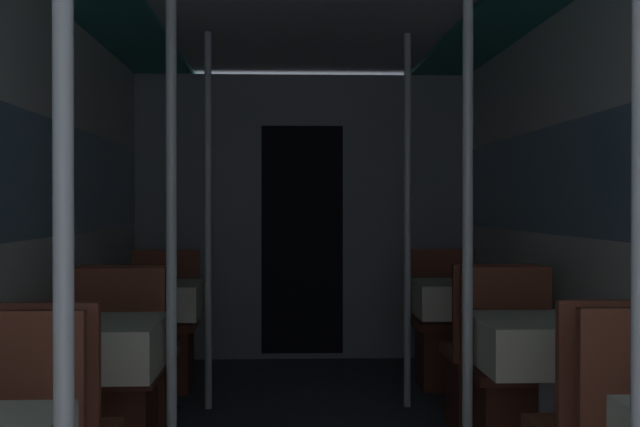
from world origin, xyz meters
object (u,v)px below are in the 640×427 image
object	(u,v)px
dining_table_right_1	(553,352)
dining_table_right_2	(465,305)
support_pole_left_0	(63,251)
chair_right_near_2	(488,379)
chair_right_far_2	(447,344)
support_pole_left_1	(171,228)
chair_left_far_1	(111,406)
dining_table_left_2	(149,306)
support_pole_left_2	(208,221)
support_pole_right_1	(468,228)
chair_left_far_2	(162,346)
chair_right_far_1	(515,402)
chair_left_near_2	(132,381)
support_pole_right_2	(407,220)
dining_table_left_1	(83,356)

from	to	relation	value
dining_table_right_1	dining_table_right_2	world-z (taller)	same
support_pole_left_0	chair_right_near_2	xyz separation A→B (m)	(1.54, 2.90, -0.84)
chair_right_far_2	dining_table_right_2	bearing A→B (deg)	90.00
support_pole_left_1	dining_table_right_2	world-z (taller)	support_pole_left_1
dining_table_right_1	chair_left_far_1	bearing A→B (deg)	162.74
dining_table_left_2	chair_right_near_2	world-z (taller)	chair_right_near_2
support_pole_left_2	support_pole_right_1	size ratio (longest dim) A/B	1.00
support_pole_left_0	chair_right_near_2	world-z (taller)	support_pole_left_0
support_pole_left_1	chair_left_far_2	xyz separation A→B (m)	(-0.35, 2.33, -0.84)
support_pole_left_1	chair_right_far_1	distance (m)	1.85
chair_left_near_2	support_pole_right_1	distance (m)	2.10
chair_left_near_2	chair_left_far_2	distance (m)	1.18
support_pole_left_0	support_pole_right_1	xyz separation A→B (m)	(1.19, 1.74, 0.00)
chair_left_near_2	support_pole_left_2	bearing A→B (deg)	59.14
chair_right_far_1	support_pole_right_1	xyz separation A→B (m)	(-0.35, -0.59, 0.84)
support_pole_left_2	chair_left_far_1	bearing A→B (deg)	-106.90
chair_left_far_1	support_pole_right_2	size ratio (longest dim) A/B	0.41
dining_table_left_1	dining_table_right_1	xyz separation A→B (m)	(1.89, 0.00, 0.00)
dining_table_left_1	dining_table_right_2	bearing A→B (deg)	42.65
dining_table_right_2	support_pole_left_2	bearing A→B (deg)	180.00
chair_right_far_2	support_pole_right_2	size ratio (longest dim) A/B	0.41
support_pole_left_0	chair_right_far_2	distance (m)	4.44
dining_table_right_1	dining_table_right_2	distance (m)	1.74
dining_table_left_1	support_pole_right_1	size ratio (longest dim) A/B	0.33
chair_left_far_2	support_pole_right_1	xyz separation A→B (m)	(1.54, -2.33, 0.84)
chair_left_far_2	dining_table_right_2	world-z (taller)	chair_left_far_2
support_pole_left_1	dining_table_left_2	distance (m)	1.85
dining_table_left_2	support_pole_right_1	bearing A→B (deg)	-48.52
support_pole_left_2	dining_table_right_2	bearing A→B (deg)	0.00
support_pole_right_1	dining_table_right_2	bearing A→B (deg)	78.61
chair_left_far_1	chair_right_far_1	distance (m)	1.89
dining_table_left_1	chair_left_far_1	distance (m)	0.68
support_pole_right_1	chair_right_far_2	size ratio (longest dim) A/B	2.47
dining_table_left_1	dining_table_right_2	world-z (taller)	same
dining_table_right_1	chair_right_far_2	xyz separation A→B (m)	(0.00, 2.33, -0.33)
dining_table_left_1	dining_table_left_2	xyz separation A→B (m)	(0.00, 1.74, 0.00)
support_pole_left_2	dining_table_left_1	bearing A→B (deg)	-101.39
chair_right_far_1	chair_right_far_2	xyz separation A→B (m)	(0.00, 1.74, 0.00)
support_pole_left_1	chair_right_near_2	xyz separation A→B (m)	(1.54, 1.16, -0.84)
dining_table_left_1	chair_right_far_1	distance (m)	2.01
chair_right_far_1	support_pole_right_2	size ratio (longest dim) A/B	0.41
support_pole_left_1	chair_right_far_2	world-z (taller)	support_pole_left_1
support_pole_left_1	chair_left_near_2	xyz separation A→B (m)	(-0.35, 1.16, -0.84)
dining_table_left_2	support_pole_left_1	bearing A→B (deg)	-78.61
chair_left_near_2	chair_right_near_2	distance (m)	1.89
chair_right_far_1	chair_left_far_1	bearing A→B (deg)	0.00
support_pole_left_0	chair_right_far_2	size ratio (longest dim) A/B	2.47
support_pole_right_1	dining_table_right_2	distance (m)	1.85
chair_left_near_2	chair_right_near_2	xyz separation A→B (m)	(1.89, 0.00, 0.00)
chair_left_near_2	support_pole_left_2	distance (m)	1.08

